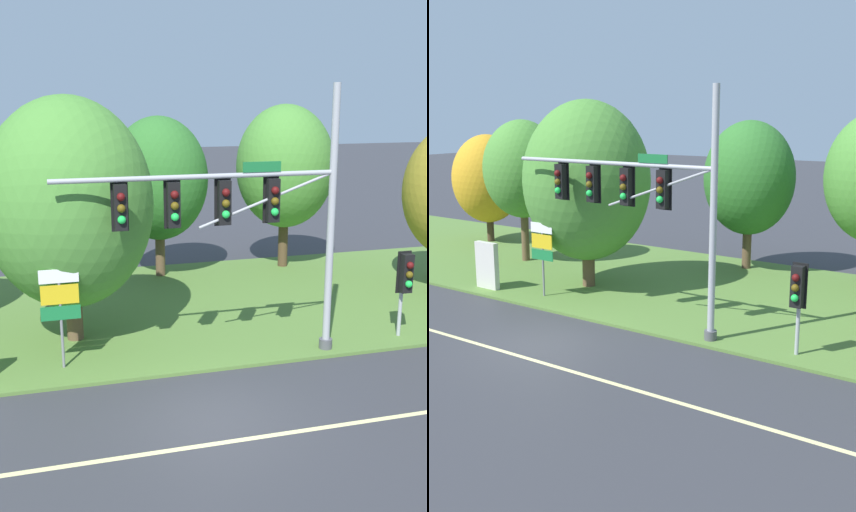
% 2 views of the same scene
% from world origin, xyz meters
% --- Properties ---
extents(ground_plane, '(160.00, 160.00, 0.00)m').
position_xyz_m(ground_plane, '(0.00, 0.00, 0.00)').
color(ground_plane, '#333338').
extents(lane_stripe, '(36.00, 0.16, 0.01)m').
position_xyz_m(lane_stripe, '(0.00, -1.20, 0.00)').
color(lane_stripe, beige).
rests_on(lane_stripe, ground).
extents(grass_verge, '(48.00, 11.50, 0.10)m').
position_xyz_m(grass_verge, '(0.00, 8.25, 0.05)').
color(grass_verge, '#517533').
rests_on(grass_verge, ground).
extents(traffic_signal_mast, '(8.10, 0.49, 7.82)m').
position_xyz_m(traffic_signal_mast, '(1.79, 3.03, 4.45)').
color(traffic_signal_mast, '#9EA0A5').
rests_on(traffic_signal_mast, grass_verge).
extents(pedestrian_signal_near_kerb, '(0.46, 0.55, 2.79)m').
position_xyz_m(pedestrian_signal_near_kerb, '(7.10, 3.20, 2.08)').
color(pedestrian_signal_near_kerb, '#9EA0A5').
rests_on(pedestrian_signal_near_kerb, grass_verge).
extents(route_sign_post, '(1.09, 0.08, 2.93)m').
position_xyz_m(route_sign_post, '(-3.34, 3.72, 2.04)').
color(route_sign_post, slate).
rests_on(route_sign_post, grass_verge).
extents(tree_behind_signpost, '(5.11, 5.11, 7.51)m').
position_xyz_m(tree_behind_signpost, '(-2.86, 5.92, 4.40)').
color(tree_behind_signpost, brown).
rests_on(tree_behind_signpost, grass_verge).
extents(tree_mid_verge, '(4.08, 4.08, 6.67)m').
position_xyz_m(tree_mid_verge, '(1.16, 12.41, 4.21)').
color(tree_mid_verge, brown).
rests_on(tree_mid_verge, grass_verge).
extents(tree_tall_centre, '(4.26, 4.26, 7.11)m').
position_xyz_m(tree_tall_centre, '(6.74, 12.45, 4.54)').
color(tree_tall_centre, '#4C3823').
rests_on(tree_tall_centre, grass_verge).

